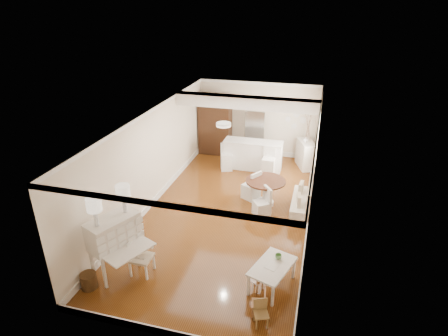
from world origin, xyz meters
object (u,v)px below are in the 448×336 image
at_px(slip_chair_near, 262,202).
at_px(secretary_bureau, 116,246).
at_px(gustavian_armchair, 141,257).
at_px(kids_chair_c, 261,314).
at_px(breakfast_counter, 253,155).
at_px(kids_chair_a, 258,303).
at_px(bar_stool_right, 268,162).
at_px(slip_chair_far, 251,185).
at_px(wicker_basket, 89,281).
at_px(sideboard, 306,154).
at_px(kids_chair_b, 256,279).
at_px(bar_stool_left, 226,157).
at_px(kids_table, 272,276).
at_px(fridge, 264,135).
at_px(dining_table, 265,192).
at_px(pantry_cabinet, 215,125).

bearing_deg(slip_chair_near, secretary_bureau, -75.62).
bearing_deg(gustavian_armchair, slip_chair_near, -34.33).
relative_size(kids_chair_c, breakfast_counter, 0.26).
relative_size(secretary_bureau, kids_chair_a, 2.51).
bearing_deg(bar_stool_right, slip_chair_far, -99.43).
distance_m(slip_chair_far, breakfast_counter, 2.19).
height_order(wicker_basket, sideboard, sideboard).
relative_size(kids_chair_b, bar_stool_left, 0.54).
xyz_separation_m(secretary_bureau, kids_chair_a, (3.21, -0.41, -0.42)).
height_order(gustavian_armchair, kids_table, gustavian_armchair).
bearing_deg(fridge, kids_chair_c, -80.63).
bearing_deg(dining_table, kids_chair_a, -82.23).
bearing_deg(slip_chair_far, bar_stool_right, -158.61).
bearing_deg(fridge, kids_chair_b, -81.55).
relative_size(gustavian_armchair, breakfast_counter, 0.41).
distance_m(wicker_basket, bar_stool_right, 6.94).
distance_m(dining_table, pantry_cabinet, 4.39).
bearing_deg(pantry_cabinet, gustavian_armchair, -86.61).
bearing_deg(slip_chair_far, fridge, -146.87).
bearing_deg(dining_table, gustavian_armchair, -119.64).
height_order(kids_chair_a, fridge, fridge).
bearing_deg(fridge, wicker_basket, -106.59).
relative_size(kids_chair_a, breakfast_counter, 0.27).
bearing_deg(fridge, secretary_bureau, -105.37).
relative_size(kids_chair_b, slip_chair_far, 0.57).
height_order(secretary_bureau, breakfast_counter, secretary_bureau).
bearing_deg(secretary_bureau, wicker_basket, -95.67).
xyz_separation_m(gustavian_armchair, kids_chair_a, (2.68, -0.52, -0.14)).
bearing_deg(breakfast_counter, pantry_cabinet, 147.57).
xyz_separation_m(kids_chair_a, kids_chair_b, (-0.17, 0.66, -0.02)).
height_order(dining_table, pantry_cabinet, pantry_cabinet).
distance_m(kids_chair_b, breakfast_counter, 6.12).
height_order(gustavian_armchair, breakfast_counter, breakfast_counter).
bearing_deg(kids_chair_a, sideboard, 168.30).
distance_m(breakfast_counter, bar_stool_right, 0.79).
bearing_deg(kids_chair_b, fridge, -146.45).
bearing_deg(kids_chair_a, kids_table, 162.30).
distance_m(secretary_bureau, kids_chair_c, 3.40).
relative_size(slip_chair_near, breakfast_counter, 0.41).
bearing_deg(bar_stool_left, kids_chair_b, -89.60).
relative_size(breakfast_counter, pantry_cabinet, 0.89).
xyz_separation_m(kids_table, breakfast_counter, (-1.54, 5.81, 0.24)).
bearing_deg(slip_chair_far, breakfast_counter, -140.20).
height_order(kids_chair_c, sideboard, sideboard).
height_order(gustavian_armchair, bar_stool_right, bar_stool_right).
bearing_deg(gustavian_armchair, dining_table, -29.52).
xyz_separation_m(gustavian_armchair, bar_stool_right, (1.90, 5.64, 0.09)).
distance_m(gustavian_armchair, bar_stool_right, 5.95).
distance_m(kids_table, slip_chair_near, 2.86).
bearing_deg(kids_chair_a, breakfast_counter, -176.76).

